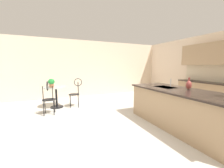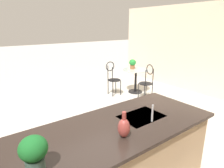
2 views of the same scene
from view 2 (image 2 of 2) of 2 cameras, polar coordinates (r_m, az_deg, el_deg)
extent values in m
plane|color=beige|center=(3.52, -5.60, -19.01)|extent=(40.00, 40.00, 0.00)
cube|color=beige|center=(6.25, 29.92, 8.12)|extent=(0.12, 7.80, 2.70)
cube|color=tan|center=(2.56, -1.37, -22.42)|extent=(2.70, 0.96, 0.88)
cube|color=#2D231E|center=(2.29, -1.45, -13.48)|extent=(2.80, 1.06, 0.04)
cube|color=#B2B5BA|center=(2.61, 8.59, -9.59)|extent=(0.56, 0.40, 0.03)
cylinder|color=black|center=(6.30, 6.81, -2.21)|extent=(0.44, 0.44, 0.03)
cylinder|color=black|center=(6.20, 6.92, 0.96)|extent=(0.07, 0.07, 0.69)
cylinder|color=#B2C6C1|center=(6.11, 7.04, 4.16)|extent=(0.80, 0.80, 0.01)
cylinder|color=black|center=(5.75, 7.73, -1.93)|extent=(0.03, 0.03, 0.45)
cylinder|color=black|center=(5.91, 9.94, -1.51)|extent=(0.03, 0.03, 0.45)
cylinder|color=black|center=(5.54, 9.43, -2.75)|extent=(0.03, 0.03, 0.45)
cylinder|color=black|center=(5.70, 11.66, -2.28)|extent=(0.03, 0.03, 0.45)
cylinder|color=black|center=(5.65, 9.81, 0.15)|extent=(0.43, 0.43, 0.02)
cylinder|color=black|center=(5.40, 9.80, 1.74)|extent=(0.03, 0.03, 0.45)
cylinder|color=black|center=(5.56, 11.92, 2.06)|extent=(0.03, 0.03, 0.45)
torus|color=black|center=(5.43, 11.01, 4.20)|extent=(0.07, 0.28, 0.28)
cylinder|color=black|center=(6.17, 1.10, -0.45)|extent=(0.03, 0.03, 0.45)
cylinder|color=black|center=(5.95, 2.54, -1.13)|extent=(0.03, 0.03, 0.45)
cylinder|color=black|center=(6.04, -1.14, -0.86)|extent=(0.03, 0.03, 0.45)
cylinder|color=black|center=(5.81, 0.25, -1.57)|extent=(0.03, 0.03, 0.45)
cylinder|color=black|center=(5.92, 0.69, 1.17)|extent=(0.41, 0.41, 0.02)
cylinder|color=black|center=(5.90, -1.20, 3.27)|extent=(0.03, 0.03, 0.45)
cylinder|color=black|center=(5.68, 0.11, 2.74)|extent=(0.03, 0.03, 0.45)
torus|color=black|center=(5.74, -0.56, 5.19)|extent=(0.28, 0.05, 0.28)
cylinder|color=#B2B5BA|center=(2.45, 11.73, -8.38)|extent=(0.02, 0.02, 0.22)
cylinder|color=#9E603D|center=(6.18, 6.01, 4.97)|extent=(0.15, 0.15, 0.12)
ellipsoid|color=green|center=(6.15, 6.05, 6.31)|extent=(0.22, 0.22, 0.20)
cylinder|color=#385147|center=(1.80, -21.51, -21.16)|extent=(0.15, 0.15, 0.12)
ellipsoid|color=#196427|center=(1.71, -22.08, -17.07)|extent=(0.23, 0.23, 0.20)
ellipsoid|color=#993D38|center=(2.10, 3.49, -12.72)|extent=(0.13, 0.13, 0.21)
cylinder|color=#993D38|center=(2.03, 3.57, -9.18)|extent=(0.04, 0.04, 0.08)
camera|label=1|loc=(4.58, -50.28, 3.54)|focal=22.16mm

